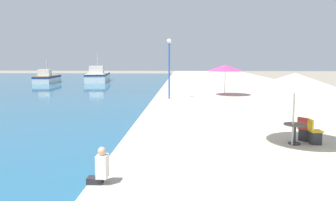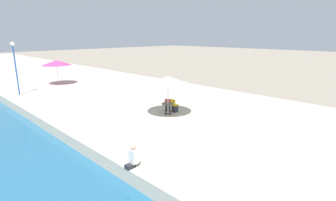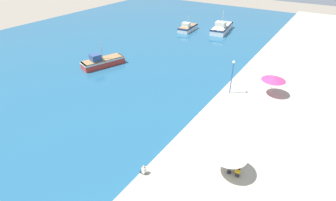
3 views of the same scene
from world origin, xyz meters
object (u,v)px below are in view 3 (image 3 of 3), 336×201
object	(u,v)px
cafe_umbrella_pink	(230,153)
lamppost	(233,72)
cafe_umbrella_white	(274,78)
cafe_chair_left	(237,173)
person_at_quay	(144,170)
cafe_table	(229,168)
fishing_boat_near	(102,61)
fishing_boat_mid	(188,27)
fishing_boat_far	(222,28)
cafe_chair_right	(237,168)

from	to	relation	value
cafe_umbrella_pink	lamppost	distance (m)	14.37
cafe_umbrella_pink	cafe_umbrella_white	xyz separation A→B (m)	(-0.41, 16.04, -0.00)
cafe_chair_left	person_at_quay	xyz separation A→B (m)	(-6.78, -4.09, 0.08)
cafe_chair_left	person_at_quay	distance (m)	7.92
cafe_table	cafe_chair_left	xyz separation A→B (m)	(0.72, 0.03, -0.21)
cafe_umbrella_white	person_at_quay	bearing A→B (deg)	-105.43
fishing_boat_near	fishing_boat_mid	xyz separation A→B (m)	(1.78, 25.79, -0.07)
lamppost	cafe_umbrella_white	bearing A→B (deg)	29.51
person_at_quay	lamppost	world-z (taller)	lamppost
lamppost	fishing_boat_far	bearing A→B (deg)	114.83
cafe_chair_left	cafe_table	bearing A→B (deg)	-90.00
cafe_table	lamppost	world-z (taller)	lamppost
cafe_umbrella_pink	fishing_boat_mid	bearing A→B (deg)	123.35
cafe_chair_left	cafe_chair_right	world-z (taller)	same
cafe_chair_left	lamppost	distance (m)	14.73
cafe_umbrella_white	cafe_chair_left	bearing A→B (deg)	-85.38
cafe_umbrella_pink	lamppost	bearing A→B (deg)	110.32
cafe_table	lamppost	bearing A→B (deg)	111.14
fishing_boat_far	cafe_table	distance (m)	44.90
fishing_boat_far	cafe_umbrella_white	world-z (taller)	fishing_boat_far
fishing_boat_far	cafe_chair_left	xyz separation A→B (m)	(18.74, -41.10, 0.07)
cafe_chair_right	cafe_umbrella_pink	bearing A→B (deg)	-87.55
fishing_boat_mid	person_at_quay	bearing A→B (deg)	-70.02
cafe_table	person_at_quay	size ratio (longest dim) A/B	0.86
cafe_chair_left	lamppost	xyz separation A→B (m)	(-5.85, 13.23, 2.77)
fishing_boat_mid	lamppost	bearing A→B (deg)	-55.19
fishing_boat_far	cafe_chair_left	bearing A→B (deg)	-73.56
cafe_chair_left	cafe_chair_right	bearing A→B (deg)	-159.41
fishing_boat_mid	cafe_table	world-z (taller)	fishing_boat_mid
cafe_table	lamppost	size ratio (longest dim) A/B	0.18
fishing_boat_mid	cafe_table	bearing A→B (deg)	-60.83
cafe_umbrella_white	cafe_chair_left	distance (m)	16.00
fishing_boat_far	person_at_quay	world-z (taller)	fishing_boat_far
cafe_umbrella_white	cafe_chair_right	distance (m)	15.52
fishing_boat_mid	cafe_chair_right	world-z (taller)	fishing_boat_mid
lamppost	fishing_boat_mid	bearing A→B (deg)	129.27
fishing_boat_far	cafe_umbrella_white	distance (m)	30.79
fishing_boat_far	cafe_chair_right	world-z (taller)	fishing_boat_far
person_at_quay	cafe_chair_right	bearing A→B (deg)	34.73
cafe_umbrella_pink	cafe_chair_right	distance (m)	2.20
cafe_chair_right	fishing_boat_near	bearing A→B (deg)	-155.74
fishing_boat_near	fishing_boat_mid	world-z (taller)	fishing_boat_near
fishing_boat_near	cafe_chair_left	size ratio (longest dim) A/B	8.09
person_at_quay	fishing_boat_far	bearing A→B (deg)	104.83
fishing_boat_mid	fishing_boat_far	world-z (taller)	fishing_boat_far
fishing_boat_near	cafe_umbrella_white	distance (m)	26.59
cafe_umbrella_pink	fishing_boat_near	bearing A→B (deg)	155.86
fishing_boat_mid	cafe_table	distance (m)	45.06
fishing_boat_near	cafe_chair_right	size ratio (longest dim) A/B	8.09
cafe_table	fishing_boat_mid	bearing A→B (deg)	123.64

